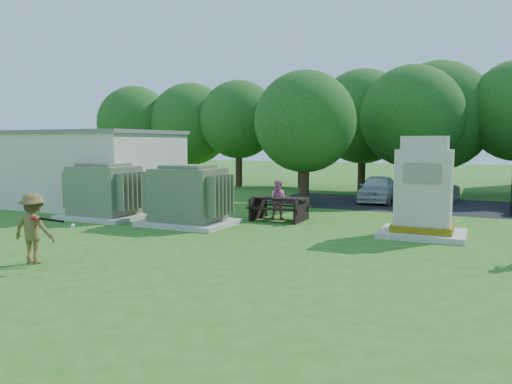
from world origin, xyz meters
The scene contains 14 objects.
ground centered at (0.00, 0.00, 0.00)m, with size 120.00×120.00×0.00m, color #2D6619.
service_building centered at (-11.00, 7.00, 1.60)m, with size 10.00×5.00×3.20m, color beige.
service_building_roof centered at (-11.00, 7.00, 3.27)m, with size 10.20×5.20×0.15m, color slate.
parking_strip centered at (7.00, 13.50, 0.01)m, with size 20.00×6.00×0.01m, color #232326.
transformer_left centered at (-6.50, 4.50, 0.97)m, with size 3.00×2.40×2.07m.
transformer_right centered at (-2.80, 4.50, 0.97)m, with size 3.00×2.40×2.07m.
generator_cabinet centered at (4.82, 5.61, 1.33)m, with size 2.49×2.03×3.03m.
picnic_table centered at (-0.31, 6.74, 0.53)m, with size 1.97×1.48×0.84m.
batter centered at (-3.13, -1.73, 0.83)m, with size 1.07×0.62×1.66m, color brown.
person_at_picnic centered at (-0.38, 6.87, 0.74)m, with size 0.72×0.56×1.47m, color pink.
car_white centered at (1.87, 13.90, 0.65)m, with size 1.53×3.81×1.30m, color silver.
car_silver_a centered at (4.24, 13.56, 0.66)m, with size 1.39×3.98×1.31m, color #A2A2A6.
batting_equipment centered at (-2.44, -1.84, 1.07)m, with size 1.11×0.29×0.19m.
tree_row centered at (1.75, 18.50, 4.15)m, with size 41.30×13.30×7.30m.
Camera 1 is at (6.45, -10.08, 2.85)m, focal length 35.00 mm.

